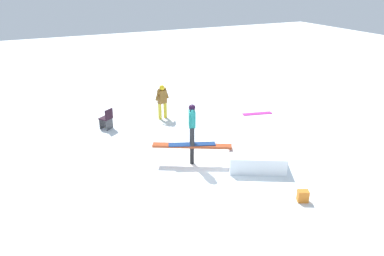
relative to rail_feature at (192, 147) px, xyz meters
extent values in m
plane|color=white|center=(0.00, 0.00, -0.60)|extent=(60.00, 60.00, 0.00)
cylinder|color=black|center=(0.00, 0.00, -0.29)|extent=(0.14, 0.14, 0.62)
cube|color=#A53F1E|center=(0.00, 0.00, 0.06)|extent=(2.45, 1.49, 0.08)
cube|color=white|center=(-1.89, 1.01, -0.32)|extent=(2.29, 2.17, 0.56)
cube|color=navy|center=(0.00, 0.00, 0.11)|extent=(1.55, 0.82, 0.03)
cylinder|color=#26272B|center=(-0.05, -0.12, 0.44)|extent=(0.14, 0.14, 0.62)
cylinder|color=#26272B|center=(0.05, 0.12, 0.44)|extent=(0.14, 0.14, 0.62)
cube|color=teal|center=(0.00, 0.00, 1.02)|extent=(0.32, 0.40, 0.54)
cylinder|color=teal|center=(-0.08, -0.20, 1.14)|extent=(0.18, 0.28, 0.49)
cylinder|color=teal|center=(0.08, 0.20, 1.14)|extent=(0.18, 0.28, 0.49)
sphere|color=black|center=(0.00, 0.00, 1.40)|extent=(0.22, 0.22, 0.22)
cylinder|color=gold|center=(-0.77, -4.43, -0.24)|extent=(0.15, 0.15, 0.71)
cylinder|color=gold|center=(-0.50, -4.37, -0.24)|extent=(0.15, 0.15, 0.71)
cube|color=brown|center=(-0.63, -4.40, 0.40)|extent=(0.40, 0.29, 0.58)
cylinder|color=brown|center=(-0.85, -4.45, 0.54)|extent=(0.26, 0.14, 0.52)
cylinder|color=brown|center=(-0.41, -4.35, 0.54)|extent=(0.26, 0.14, 0.52)
sphere|color=yellow|center=(-0.63, -4.40, 0.81)|extent=(0.23, 0.23, 0.23)
cube|color=#C02B99|center=(-4.75, -3.09, -0.59)|extent=(1.40, 0.59, 0.02)
cube|color=#3F3F44|center=(2.01, -4.43, -0.38)|extent=(0.34, 0.26, 0.44)
cube|color=#3F3F44|center=(1.80, -4.14, -0.38)|extent=(0.34, 0.26, 0.44)
cube|color=black|center=(1.91, -4.29, -0.14)|extent=(0.61, 0.61, 0.04)
cube|color=black|center=(1.79, -4.12, 0.08)|extent=(0.38, 0.29, 0.40)
cube|color=orange|center=(-1.86, 3.38, -0.43)|extent=(0.37, 0.33, 0.34)
camera|label=1|loc=(4.77, 10.17, 5.37)|focal=35.00mm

